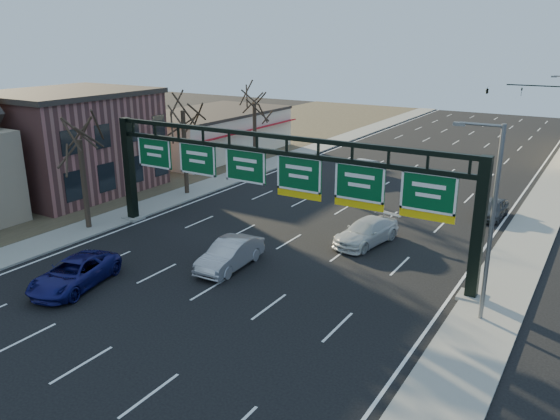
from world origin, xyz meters
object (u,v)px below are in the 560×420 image
Objects in this scene: sign_gantry at (274,178)px; car_white_wagon at (366,232)px; car_blue_suv at (74,273)px; car_silver_sedan at (230,254)px.

sign_gantry reaches higher than car_white_wagon.
car_blue_suv is 1.03× the size of car_white_wagon.
sign_gantry is at bearing -122.79° from car_white_wagon.
car_white_wagon is (4.10, 4.32, -3.87)m from sign_gantry.
car_white_wagon is at bearing 53.21° from car_silver_sedan.
sign_gantry reaches higher than car_silver_sedan.
car_silver_sedan is 9.04m from car_white_wagon.
car_silver_sedan is at bearing 36.16° from car_blue_suv.
sign_gantry reaches higher than car_blue_suv.
car_silver_sedan reaches higher than car_blue_suv.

